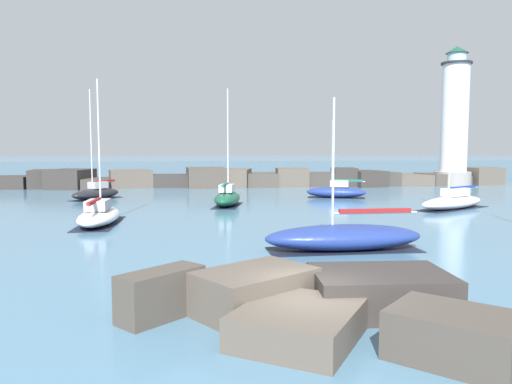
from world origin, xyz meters
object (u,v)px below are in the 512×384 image
at_px(sailboat_moored_0, 227,198).
at_px(sailboat_moored_3, 96,193).
at_px(lighthouse, 455,124).
at_px(sailboat_moored_1, 344,237).
at_px(sailboat_moored_2, 453,201).
at_px(sailboat_moored_6, 337,191).
at_px(sailboat_moored_4, 99,215).

xyz_separation_m(sailboat_moored_0, sailboat_moored_3, (-12.34, 6.87, -0.07)).
bearing_deg(sailboat_moored_3, lighthouse, 17.46).
xyz_separation_m(sailboat_moored_1, sailboat_moored_2, (13.40, 15.18, -0.03)).
bearing_deg(sailboat_moored_6, sailboat_moored_1, -104.27).
xyz_separation_m(lighthouse, sailboat_moored_2, (-12.56, -24.26, -7.45)).
bearing_deg(sailboat_moored_4, lighthouse, 36.90).
bearing_deg(sailboat_moored_0, lighthouse, 33.59).
height_order(sailboat_moored_1, sailboat_moored_2, sailboat_moored_2).
xyz_separation_m(sailboat_moored_1, sailboat_moored_3, (-17.15, 25.88, 0.01)).
bearing_deg(sailboat_moored_2, sailboat_moored_0, 168.12).
bearing_deg(sailboat_moored_2, sailboat_moored_1, -131.45).
xyz_separation_m(sailboat_moored_0, sailboat_moored_4, (-8.78, -9.27, -0.13)).
bearing_deg(sailboat_moored_3, sailboat_moored_1, -56.47).
bearing_deg(sailboat_moored_3, sailboat_moored_4, -77.56).
relative_size(sailboat_moored_0, sailboat_moored_6, 1.29).
distance_m(sailboat_moored_1, sailboat_moored_4, 16.72).
bearing_deg(sailboat_moored_2, sailboat_moored_4, -168.61).
relative_size(lighthouse, sailboat_moored_4, 1.91).
bearing_deg(sailboat_moored_1, lighthouse, 56.64).
height_order(sailboat_moored_1, sailboat_moored_4, sailboat_moored_4).
distance_m(lighthouse, sailboat_moored_4, 50.02).
relative_size(lighthouse, sailboat_moored_3, 1.73).
relative_size(sailboat_moored_1, sailboat_moored_3, 0.76).
height_order(lighthouse, sailboat_moored_6, lighthouse).
height_order(sailboat_moored_3, sailboat_moored_6, sailboat_moored_3).
relative_size(lighthouse, sailboat_moored_0, 1.81).
bearing_deg(sailboat_moored_6, sailboat_moored_4, -142.99).
bearing_deg(sailboat_moored_1, sailboat_moored_4, 144.37).
bearing_deg(sailboat_moored_4, sailboat_moored_3, 102.44).
distance_m(sailboat_moored_3, sailboat_moored_6, 23.46).
bearing_deg(lighthouse, sailboat_moored_3, -162.54).
height_order(lighthouse, sailboat_moored_3, lighthouse).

